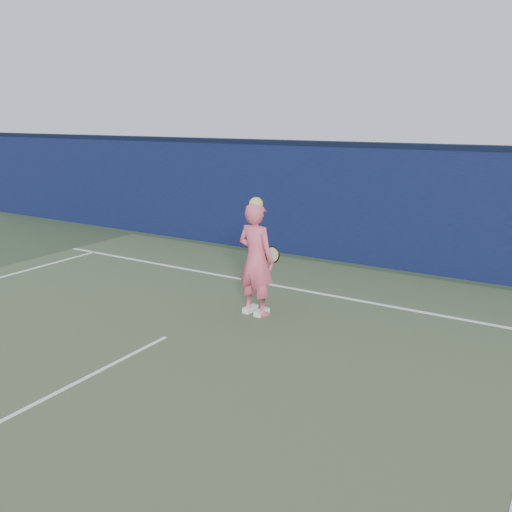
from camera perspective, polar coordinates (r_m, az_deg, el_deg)
The scene contains 6 objects.
ground at distance 7.43m, azimuth -14.61°, elevation -10.92°, with size 80.00×80.00×0.00m, color #34472C.
backstop_wall at distance 12.27m, azimuth 7.34°, elevation 5.58°, with size 24.00×0.40×2.50m, color #0B1233.
wall_cap at distance 12.14m, azimuth 7.54°, elevation 11.66°, with size 24.00×0.42×0.10m, color black.
player at distance 8.62m, azimuth -0.00°, elevation -0.32°, with size 0.72×0.52×1.92m.
racket at distance 8.94m, azimuth 1.60°, elevation 0.14°, with size 0.53×0.20×0.29m.
court_lines at distance 7.23m, azimuth -16.52°, elevation -11.70°, with size 11.00×12.04×0.01m.
Camera 1 is at (4.96, -4.56, 3.14)m, focal length 38.00 mm.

